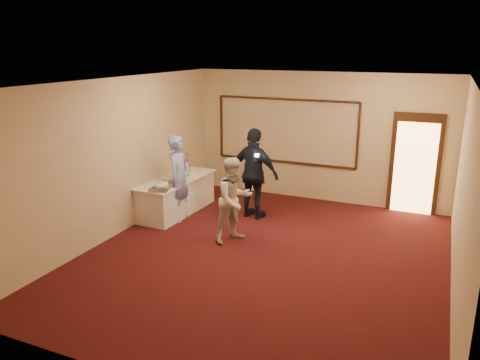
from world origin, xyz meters
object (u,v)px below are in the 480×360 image
man (179,178)px  buffet_table (177,195)px  tart (173,183)px  guest (254,174)px  cupcake_stand (187,161)px  plate_stack_a (177,174)px  woman (234,200)px  plate_stack_b (193,171)px  pavlova_tray (161,186)px

man → buffet_table: bearing=37.9°
tart → guest: size_ratio=0.14×
cupcake_stand → plate_stack_a: (0.17, -0.75, -0.10)m
man → guest: bearing=-64.5°
buffet_table → woman: woman is taller
plate_stack_a → tart: size_ratio=0.64×
tart → man: man is taller
buffet_table → woman: 2.06m
buffet_table → man: man is taller
woman → guest: (-0.13, 1.30, 0.16)m
cupcake_stand → woman: woman is taller
woman → guest: 1.32m
man → cupcake_stand: bearing=19.9°
cupcake_stand → woman: (2.01, -1.76, -0.14)m
buffet_table → plate_stack_b: 0.66m
cupcake_stand → man: man is taller
plate_stack_a → woman: (1.84, -1.01, -0.04)m
pavlova_tray → guest: guest is taller
guest → plate_stack_a: bearing=20.5°
pavlova_tray → woman: bearing=-2.7°
plate_stack_b → tart: (-0.03, -0.80, -0.05)m
plate_stack_a → guest: (1.71, 0.29, 0.12)m
pavlova_tray → cupcake_stand: (-0.37, 1.68, 0.09)m
buffet_table → man: bearing=-49.3°
plate_stack_a → guest: guest is taller
pavlova_tray → man: bearing=75.1°
plate_stack_b → tart: bearing=-91.8°
cupcake_stand → plate_stack_a: 0.77m
buffet_table → man: size_ratio=1.20×
plate_stack_a → man: bearing=-53.9°
pavlova_tray → plate_stack_b: bearing=89.0°
cupcake_stand → guest: 1.94m
tart → guest: guest is taller
man → guest: guest is taller
woman → guest: bearing=34.2°
plate_stack_b → guest: guest is taller
cupcake_stand → plate_stack_b: bearing=-46.8°
guest → pavlova_tray: bearing=49.8°
buffet_table → guest: (1.68, 0.40, 0.58)m
cupcake_stand → man: bearing=-67.3°
pavlova_tray → man: man is taller
pavlova_tray → tart: 0.46m
plate_stack_b → woman: 2.10m
plate_stack_a → tart: plate_stack_a is taller
plate_stack_b → guest: bearing=-1.3°
tart → woman: (1.64, -0.53, 0.01)m
pavlova_tray → plate_stack_b: pavlova_tray is taller
cupcake_stand → tart: 1.29m
pavlova_tray → buffet_table: bearing=101.4°
buffet_table → woman: bearing=-26.6°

